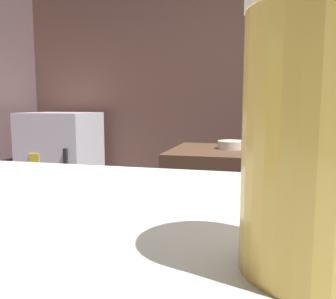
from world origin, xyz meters
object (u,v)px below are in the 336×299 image
mixing_bowl (232,145)px  pint_glass_near (324,131)px  bottle_soy (291,95)px  mini_fridge (62,170)px

mixing_bowl → pint_glass_near: pint_glass_near is taller
mixing_bowl → bottle_soy: bottle_soy is taller
mini_fridge → bottle_soy: (2.05, 0.24, 0.70)m
pint_glass_near → mixing_bowl: bearing=95.9°
mini_fridge → pint_glass_near: pint_glass_near is taller
pint_glass_near → bottle_soy: size_ratio=0.51×
mini_fridge → bottle_soy: 2.18m
mini_fridge → pint_glass_near: 3.39m
pint_glass_near → bottle_soy: 3.02m
mixing_bowl → bottle_soy: (0.38, 1.16, 0.31)m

